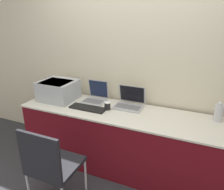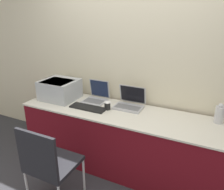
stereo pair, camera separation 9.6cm
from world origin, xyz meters
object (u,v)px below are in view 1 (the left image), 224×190
object	(u,v)px
printer	(58,90)
coffee_cup	(107,106)
external_keyboard	(88,108)
metal_pitcher	(219,112)
laptop_right	(129,102)
laptop_left	(95,97)
chair	(50,163)

from	to	relation	value
printer	coffee_cup	world-z (taller)	printer
external_keyboard	metal_pitcher	size ratio (longest dim) A/B	2.05
laptop_right	external_keyboard	xyz separation A→B (m)	(-0.44, -0.27, -0.05)
laptop_left	coffee_cup	distance (m)	0.32
printer	laptop_right	size ratio (longest dim) A/B	1.31
laptop_left	chair	xyz separation A→B (m)	(0.04, -1.03, -0.31)
external_keyboard	chair	distance (m)	0.81
laptop_right	coffee_cup	distance (m)	0.29
laptop_left	laptop_right	distance (m)	0.47
metal_pitcher	external_keyboard	bearing A→B (deg)	-168.57
printer	chair	size ratio (longest dim) A/B	0.51
laptop_right	chair	distance (m)	1.17
laptop_right	chair	bearing A→B (deg)	-112.61
metal_pitcher	chair	world-z (taller)	metal_pitcher
external_keyboard	coffee_cup	size ratio (longest dim) A/B	4.74
laptop_left	laptop_right	xyz separation A→B (m)	(0.47, 0.01, -0.00)
printer	external_keyboard	size ratio (longest dim) A/B	1.01
printer	laptop_left	distance (m)	0.51
coffee_cup	metal_pitcher	size ratio (longest dim) A/B	0.43
laptop_right	coffee_cup	xyz separation A→B (m)	(-0.21, -0.19, -0.01)
laptop_right	metal_pitcher	world-z (taller)	laptop_right
laptop_left	laptop_right	size ratio (longest dim) A/B	0.86
metal_pitcher	chair	bearing A→B (deg)	-143.72
laptop_left	coffee_cup	bearing A→B (deg)	-35.81
laptop_right	external_keyboard	bearing A→B (deg)	-148.10
printer	chair	distance (m)	1.10
laptop_left	metal_pitcher	world-z (taller)	laptop_left
printer	external_keyboard	bearing A→B (deg)	-13.47
external_keyboard	chair	size ratio (longest dim) A/B	0.51
metal_pitcher	chair	xyz separation A→B (m)	(-1.44, -1.06, -0.35)
laptop_left	chair	world-z (taller)	laptop_left
printer	laptop_left	xyz separation A→B (m)	(0.48, 0.14, -0.08)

